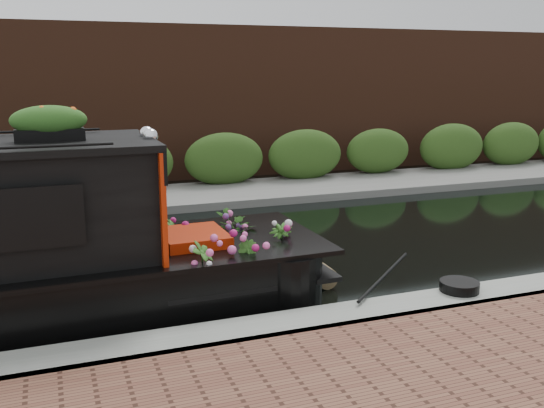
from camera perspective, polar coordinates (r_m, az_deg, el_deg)
name	(u,v)px	position (r m, az deg, el deg)	size (l,w,h in m)	color
ground	(169,261)	(9.49, -9.69, -5.28)	(80.00, 80.00, 0.00)	black
near_bank_coping	(230,353)	(6.50, -4.01, -13.81)	(40.00, 0.60, 0.50)	gray
far_bank_path	(132,205)	(13.51, -13.06, -0.05)	(40.00, 2.40, 0.34)	slate
far_hedge	(126,196)	(14.38, -13.54, 0.69)	(40.00, 1.10, 2.80)	#2D4D19
far_brick_wall	(116,181)	(16.43, -14.45, 2.11)	(40.00, 1.00, 8.00)	#4A2719
rope_fender	(322,275)	(8.32, 4.73, -6.67)	(0.29, 0.29, 0.40)	brown
coiled_mooring_rope	(459,286)	(7.76, 17.23, -7.39)	(0.47, 0.47, 0.12)	black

